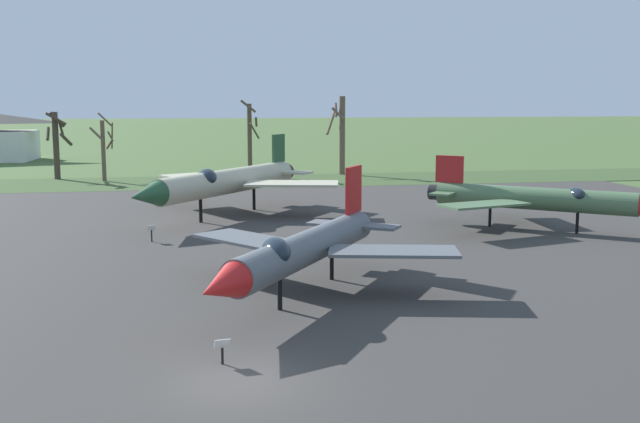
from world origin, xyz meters
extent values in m
plane|color=#425B2D|center=(0.00, 0.00, 0.00)|extent=(600.00, 600.00, 0.00)
cube|color=#383533|center=(0.00, 17.65, 0.03)|extent=(78.41, 58.82, 0.05)
cube|color=#374D27|center=(0.00, 53.06, 0.03)|extent=(138.41, 12.00, 0.06)
cylinder|color=#565B60|center=(3.54, 9.48, 1.99)|extent=(7.72, 10.87, 1.39)
cone|color=red|center=(-0.32, 3.51, 1.99)|extent=(2.25, 2.51, 1.28)
cylinder|color=black|center=(6.97, 14.78, 1.99)|extent=(1.23, 1.17, 0.97)
ellipsoid|color=#19232D|center=(1.94, 7.00, 2.38)|extent=(1.10, 2.08, 1.04)
cube|color=#565B60|center=(1.35, 12.22, 1.89)|extent=(4.96, 5.57, 0.13)
cube|color=#565B60|center=(6.94, 8.61, 1.89)|extent=(5.62, 3.35, 0.13)
cube|color=red|center=(6.48, 14.02, 3.79)|extent=(1.10, 1.57, 2.21)
cube|color=#565B60|center=(5.43, 14.67, 2.10)|extent=(2.32, 2.13, 0.13)
cube|color=#565B60|center=(7.50, 13.32, 2.10)|extent=(2.32, 2.13, 0.13)
cylinder|color=black|center=(2.10, 7.26, 0.65)|extent=(0.19, 0.19, 1.30)
cylinder|color=black|center=(4.98, 11.71, 0.65)|extent=(0.19, 0.19, 1.30)
cylinder|color=black|center=(-0.36, 1.63, 0.28)|extent=(0.08, 0.08, 0.55)
cube|color=white|center=(-0.36, 1.63, 0.70)|extent=(0.51, 0.29, 0.32)
cylinder|color=#B7B293|center=(1.54, 31.21, 2.43)|extent=(10.29, 12.71, 1.70)
cone|color=#234C2D|center=(-3.70, 24.37, 2.43)|extent=(2.77, 2.95, 1.56)
cylinder|color=black|center=(6.22, 37.31, 2.43)|extent=(1.51, 1.46, 1.19)
ellipsoid|color=#19232D|center=(0.06, 29.28, 2.90)|extent=(1.27, 2.40, 1.20)
cube|color=#B7B293|center=(-0.49, 35.09, 2.31)|extent=(5.68, 7.01, 0.16)
cube|color=#B7B293|center=(5.82, 30.25, 2.31)|extent=(6.79, 4.42, 0.16)
cube|color=#234C2D|center=(5.68, 36.60, 4.33)|extent=(1.13, 1.38, 2.10)
cube|color=#B7B293|center=(4.32, 37.34, 2.56)|extent=(2.85, 2.70, 0.16)
cube|color=#B7B293|center=(6.75, 35.49, 2.56)|extent=(2.85, 2.70, 0.16)
cylinder|color=black|center=(-0.43, 28.64, 0.79)|extent=(0.23, 0.23, 1.58)
cylinder|color=black|center=(3.51, 33.77, 0.79)|extent=(0.23, 0.23, 1.58)
cylinder|color=black|center=(-3.30, 22.32, 0.36)|extent=(0.08, 0.08, 0.71)
cube|color=white|center=(-3.30, 22.32, 0.85)|extent=(0.49, 0.24, 0.32)
cylinder|color=#4C6B47|center=(19.61, 22.25, 2.00)|extent=(10.27, 8.65, 1.39)
cylinder|color=black|center=(14.69, 26.21, 2.00)|extent=(1.21, 1.24, 0.97)
ellipsoid|color=#19232D|center=(21.55, 20.69, 2.38)|extent=(0.91, 1.71, 0.86)
cube|color=#4C6B47|center=(15.89, 20.96, 1.89)|extent=(5.69, 3.56, 0.13)
cube|color=#4C6B47|center=(20.07, 26.16, 1.89)|extent=(2.52, 5.40, 0.13)
cube|color=#B21E1E|center=(15.41, 25.63, 3.56)|extent=(1.53, 1.28, 1.74)
cube|color=#4C6B47|center=(14.70, 24.74, 2.10)|extent=(2.09, 2.16, 0.13)
cube|color=#4C6B47|center=(16.13, 26.52, 2.10)|extent=(2.09, 2.16, 0.13)
cylinder|color=black|center=(21.68, 20.59, 0.65)|extent=(0.19, 0.19, 1.30)
cylinder|color=black|center=(17.54, 23.92, 0.65)|extent=(0.19, 0.19, 1.30)
cylinder|color=#42382D|center=(-14.01, 58.29, 3.38)|extent=(0.59, 0.59, 6.76)
cylinder|color=#42382D|center=(-13.75, 57.40, 6.10)|extent=(1.97, 0.80, 1.33)
cylinder|color=#42382D|center=(-13.69, 57.71, 6.03)|extent=(1.52, 1.03, 1.62)
cylinder|color=#42382D|center=(-12.96, 57.99, 4.03)|extent=(0.96, 2.32, 1.40)
cylinder|color=#42382D|center=(-14.71, 58.24, 4.61)|extent=(0.42, 1.61, 1.35)
cylinder|color=#42382D|center=(-13.45, 58.20, 5.22)|extent=(0.44, 1.34, 1.67)
cylinder|color=brown|center=(-9.18, 55.52, 2.99)|extent=(0.41, 0.41, 5.98)
cylinder|color=brown|center=(-8.31, 55.66, 4.46)|extent=(0.46, 1.90, 2.63)
cylinder|color=brown|center=(-8.44, 55.37, 4.43)|extent=(0.46, 1.61, 1.09)
cylinder|color=brown|center=(-8.59, 55.84, 3.65)|extent=(0.88, 1.38, 1.07)
cylinder|color=brown|center=(-8.87, 54.94, 6.09)|extent=(1.33, 0.84, 1.36)
cylinder|color=brown|center=(-9.63, 54.84, 4.63)|extent=(1.59, 1.15, 1.45)
cylinder|color=brown|center=(5.33, 58.57, 3.77)|extent=(0.48, 0.48, 7.54)
cylinder|color=brown|center=(5.17, 57.85, 7.28)|extent=(1.64, 0.58, 1.35)
cylinder|color=brown|center=(5.80, 58.09, 4.76)|extent=(1.20, 1.18, 1.72)
cylinder|color=brown|center=(6.03, 58.49, 5.65)|extent=(0.42, 1.55, 1.06)
cylinder|color=brown|center=(15.11, 58.15, 4.16)|extent=(0.63, 0.63, 8.31)
cylinder|color=brown|center=(14.58, 57.66, 6.49)|extent=(1.32, 1.41, 1.35)
cylinder|color=brown|center=(14.45, 58.26, 6.88)|extent=(0.50, 1.54, 1.53)
cylinder|color=brown|center=(14.00, 58.74, 5.46)|extent=(1.51, 2.50, 2.37)
camera|label=1|loc=(-1.30, -20.59, 8.04)|focal=42.43mm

